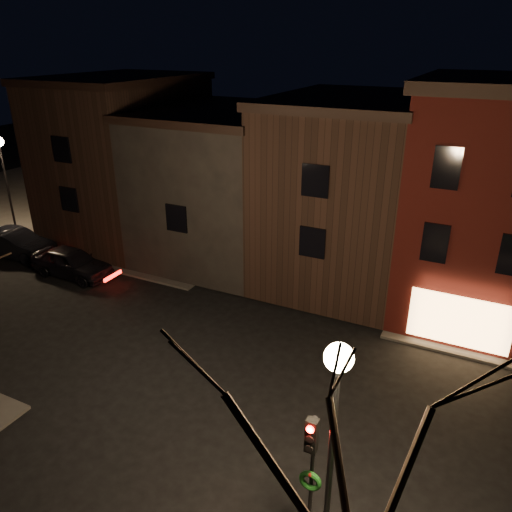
{
  "coord_description": "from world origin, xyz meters",
  "views": [
    {
      "loc": [
        8.35,
        -14.0,
        12.02
      ],
      "look_at": [
        -0.6,
        4.07,
        3.2
      ],
      "focal_mm": 35.0,
      "sensor_mm": 36.0,
      "label": 1
    }
  ],
  "objects": [
    {
      "name": "ground",
      "position": [
        0.0,
        0.0,
        0.0
      ],
      "size": [
        120.0,
        120.0,
        0.0
      ],
      "primitive_type": "plane",
      "color": "black",
      "rests_on": "ground"
    },
    {
      "name": "traffic_signal",
      "position": [
        5.6,
        -5.51,
        2.81
      ],
      "size": [
        0.58,
        0.38,
        4.05
      ],
      "color": "black",
      "rests_on": "sidewalk_near_right"
    },
    {
      "name": "sidewalk_far_left",
      "position": [
        -20.0,
        20.0,
        0.06
      ],
      "size": [
        30.0,
        30.0,
        0.12
      ],
      "primitive_type": "cube",
      "color": "#2D2B28",
      "rests_on": "ground"
    },
    {
      "name": "bare_tree_right",
      "position": [
        7.5,
        -8.5,
        6.15
      ],
      "size": [
        6.4,
        6.4,
        8.5
      ],
      "color": "black",
      "rests_on": "sidewalk_near_right"
    },
    {
      "name": "parked_car_a",
      "position": [
        -11.64,
        3.71,
        0.81
      ],
      "size": [
        4.76,
        1.94,
        1.62
      ],
      "primitive_type": "imported",
      "rotation": [
        0.0,
        0.0,
        1.56
      ],
      "color": "black",
      "rests_on": "ground"
    },
    {
      "name": "row_building_b",
      "position": [
        -5.75,
        10.5,
        4.33
      ],
      "size": [
        7.8,
        10.3,
        8.4
      ],
      "color": "black",
      "rests_on": "ground"
    },
    {
      "name": "street_lamp_near",
      "position": [
        6.2,
        -6.0,
        5.18
      ],
      "size": [
        0.6,
        0.6,
        6.48
      ],
      "color": "black",
      "rests_on": "sidewalk_near_right"
    },
    {
      "name": "corner_building",
      "position": [
        8.0,
        9.47,
        5.4
      ],
      "size": [
        6.5,
        8.5,
        10.5
      ],
      "color": "#460F0C",
      "rests_on": "ground"
    },
    {
      "name": "row_building_c",
      "position": [
        -13.0,
        10.5,
        5.08
      ],
      "size": [
        7.3,
        10.3,
        9.9
      ],
      "color": "black",
      "rests_on": "ground"
    },
    {
      "name": "row_building_a",
      "position": [
        1.5,
        10.5,
        4.83
      ],
      "size": [
        7.3,
        10.3,
        9.4
      ],
      "color": "black",
      "rests_on": "ground"
    },
    {
      "name": "street_lamp_far",
      "position": [
        -19.0,
        6.2,
        5.18
      ],
      "size": [
        0.6,
        0.6,
        6.48
      ],
      "color": "black",
      "rests_on": "sidewalk_far_left"
    },
    {
      "name": "parked_car_b",
      "position": [
        -16.65,
        4.17,
        0.83
      ],
      "size": [
        5.21,
        2.24,
        1.67
      ],
      "primitive_type": "imported",
      "rotation": [
        0.0,
        0.0,
        1.67
      ],
      "color": "black",
      "rests_on": "ground"
    }
  ]
}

